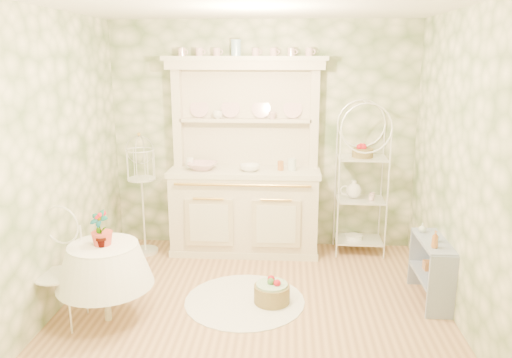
# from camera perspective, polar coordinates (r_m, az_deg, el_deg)

# --- Properties ---
(floor) EXTENTS (3.60, 3.60, 0.00)m
(floor) POSITION_cam_1_polar(r_m,az_deg,el_deg) (4.71, -0.40, -15.20)
(floor) COLOR tan
(floor) RESTS_ON ground
(ceiling) EXTENTS (3.60, 3.60, 0.00)m
(ceiling) POSITION_cam_1_polar(r_m,az_deg,el_deg) (4.14, -0.47, 19.54)
(ceiling) COLOR white
(ceiling) RESTS_ON floor
(wall_left) EXTENTS (3.60, 3.60, 0.00)m
(wall_left) POSITION_cam_1_polar(r_m,az_deg,el_deg) (4.71, -22.87, 1.24)
(wall_left) COLOR #F3E8C7
(wall_left) RESTS_ON floor
(wall_right) EXTENTS (3.60, 3.60, 0.00)m
(wall_right) POSITION_cam_1_polar(r_m,az_deg,el_deg) (4.48, 23.22, 0.59)
(wall_right) COLOR #F3E8C7
(wall_right) RESTS_ON floor
(wall_back) EXTENTS (3.60, 3.60, 0.00)m
(wall_back) POSITION_cam_1_polar(r_m,az_deg,el_deg) (5.99, 0.80, 4.86)
(wall_back) COLOR #F3E8C7
(wall_back) RESTS_ON floor
(wall_front) EXTENTS (3.60, 3.60, 0.00)m
(wall_front) POSITION_cam_1_polar(r_m,az_deg,el_deg) (2.51, -3.38, -8.23)
(wall_front) COLOR #F3E8C7
(wall_front) RESTS_ON floor
(kitchen_dresser) EXTENTS (1.87, 0.61, 2.29)m
(kitchen_dresser) POSITION_cam_1_polar(r_m,az_deg,el_deg) (5.76, -1.34, 2.42)
(kitchen_dresser) COLOR beige
(kitchen_dresser) RESTS_ON floor
(bakers_rack) EXTENTS (0.60, 0.44, 1.89)m
(bakers_rack) POSITION_cam_1_polar(r_m,az_deg,el_deg) (5.91, 11.95, 0.45)
(bakers_rack) COLOR white
(bakers_rack) RESTS_ON floor
(side_shelf) EXTENTS (0.32, 0.72, 0.60)m
(side_shelf) POSITION_cam_1_polar(r_m,az_deg,el_deg) (5.10, 19.39, -9.90)
(side_shelf) COLOR #8F9BB5
(side_shelf) RESTS_ON floor
(round_table) EXTENTS (0.67, 0.67, 0.65)m
(round_table) POSITION_cam_1_polar(r_m,az_deg,el_deg) (4.67, -16.76, -11.65)
(round_table) COLOR white
(round_table) RESTS_ON floor
(cafe_chair) EXTENTS (0.46, 0.46, 0.86)m
(cafe_chair) POSITION_cam_1_polar(r_m,az_deg,el_deg) (4.72, -21.80, -10.41)
(cafe_chair) COLOR white
(cafe_chair) RESTS_ON floor
(birdcage_stand) EXTENTS (0.34, 0.34, 1.42)m
(birdcage_stand) POSITION_cam_1_polar(r_m,az_deg,el_deg) (5.96, -12.86, -1.83)
(birdcage_stand) COLOR white
(birdcage_stand) RESTS_ON floor
(floor_basket) EXTENTS (0.30, 0.30, 0.19)m
(floor_basket) POSITION_cam_1_polar(r_m,az_deg,el_deg) (4.86, 1.82, -12.95)
(floor_basket) COLOR olive
(floor_basket) RESTS_ON floor
(lace_rug) EXTENTS (1.45, 1.45, 0.01)m
(lace_rug) POSITION_cam_1_polar(r_m,az_deg,el_deg) (4.93, -1.31, -13.73)
(lace_rug) COLOR white
(lace_rug) RESTS_ON floor
(bowl_floral) EXTENTS (0.39, 0.39, 0.08)m
(bowl_floral) POSITION_cam_1_polar(r_m,az_deg,el_deg) (5.82, -6.14, 1.16)
(bowl_floral) COLOR white
(bowl_floral) RESTS_ON kitchen_dresser
(bowl_white) EXTENTS (0.25, 0.25, 0.07)m
(bowl_white) POSITION_cam_1_polar(r_m,az_deg,el_deg) (5.71, -0.70, 1.00)
(bowl_white) COLOR white
(bowl_white) RESTS_ON kitchen_dresser
(cup_left) EXTENTS (0.15, 0.15, 0.09)m
(cup_left) POSITION_cam_1_polar(r_m,az_deg,el_deg) (5.88, -4.40, 7.21)
(cup_left) COLOR white
(cup_left) RESTS_ON kitchen_dresser
(cup_right) EXTENTS (0.12, 0.12, 0.09)m
(cup_right) POSITION_cam_1_polar(r_m,az_deg,el_deg) (5.81, 1.88, 7.15)
(cup_right) COLOR white
(cup_right) RESTS_ON kitchen_dresser
(potted_geranium) EXTENTS (0.20, 0.17, 0.32)m
(potted_geranium) POSITION_cam_1_polar(r_m,az_deg,el_deg) (4.43, -17.39, -5.77)
(potted_geranium) COLOR #3F7238
(potted_geranium) RESTS_ON round_table
(bottle_amber) EXTENTS (0.08, 0.08, 0.16)m
(bottle_amber) POSITION_cam_1_polar(r_m,az_deg,el_deg) (4.78, 19.77, -6.66)
(bottle_amber) COLOR #B86D33
(bottle_amber) RESTS_ON side_shelf
(bottle_blue) EXTENTS (0.05, 0.05, 0.10)m
(bottle_blue) POSITION_cam_1_polar(r_m,az_deg,el_deg) (4.94, 19.85, -6.36)
(bottle_blue) COLOR #99C3D9
(bottle_blue) RESTS_ON side_shelf
(bottle_glass) EXTENTS (0.09, 0.09, 0.10)m
(bottle_glass) POSITION_cam_1_polar(r_m,az_deg,el_deg) (5.15, 18.47, -5.47)
(bottle_glass) COLOR silver
(bottle_glass) RESTS_ON side_shelf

